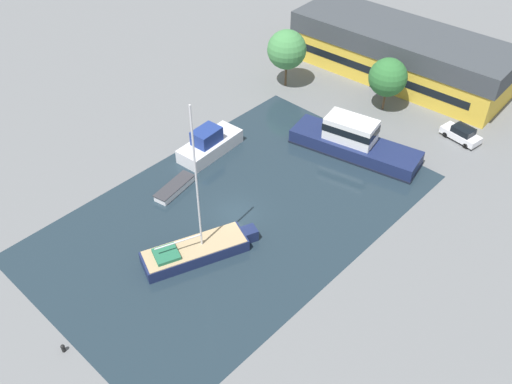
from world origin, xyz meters
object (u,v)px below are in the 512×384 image
at_px(parked_car, 461,134).
at_px(warehouse_building, 401,53).
at_px(motor_cruiser, 353,141).
at_px(cabin_boat, 209,144).
at_px(small_dinghy, 175,188).
at_px(quay_tree_near_building, 388,77).
at_px(sailboat_moored, 197,250).
at_px(quay_tree_by_water, 287,50).

bearing_deg(parked_car, warehouse_building, 68.34).
relative_size(motor_cruiser, cabin_boat, 1.91).
bearing_deg(small_dinghy, warehouse_building, 73.74).
bearing_deg(parked_car, motor_cruiser, 152.14).
distance_m(warehouse_building, quay_tree_near_building, 8.19).
height_order(warehouse_building, sailboat_moored, sailboat_moored).
xyz_separation_m(quay_tree_near_building, cabin_boat, (-8.30, -19.20, -2.97)).
bearing_deg(quay_tree_near_building, small_dinghy, -103.67).
distance_m(quay_tree_near_building, motor_cruiser, 9.84).
bearing_deg(quay_tree_near_building, warehouse_building, 111.49).
relative_size(quay_tree_near_building, motor_cruiser, 0.44).
height_order(parked_car, sailboat_moored, sailboat_moored).
bearing_deg(quay_tree_near_building, quay_tree_by_water, -162.64).
bearing_deg(quay_tree_by_water, motor_cruiser, -21.76).
xyz_separation_m(quay_tree_by_water, cabin_boat, (3.26, -15.59, -3.63)).
relative_size(parked_car, cabin_boat, 0.60).
relative_size(sailboat_moored, small_dinghy, 3.05).
height_order(quay_tree_by_water, cabin_boat, quay_tree_by_water).
distance_m(sailboat_moored, cabin_boat, 14.49).
xyz_separation_m(warehouse_building, cabin_boat, (-5.32, -26.77, -2.05)).
height_order(quay_tree_by_water, motor_cruiser, quay_tree_by_water).
bearing_deg(small_dinghy, quay_tree_near_building, 65.68).
bearing_deg(quay_tree_by_water, parked_car, 10.90).
distance_m(quay_tree_by_water, cabin_boat, 16.33).
distance_m(warehouse_building, small_dinghy, 33.52).
bearing_deg(small_dinghy, sailboat_moored, -38.91).
xyz_separation_m(warehouse_building, small_dinghy, (-3.27, -33.25, -2.75)).
relative_size(parked_car, small_dinghy, 0.91).
height_order(quay_tree_by_water, sailboat_moored, sailboat_moored).
bearing_deg(sailboat_moored, parked_car, 97.11).
distance_m(warehouse_building, cabin_boat, 27.37).
bearing_deg(quay_tree_near_building, parked_car, 2.58).
relative_size(parked_car, sailboat_moored, 0.30).
bearing_deg(warehouse_building, small_dinghy, -98.91).
height_order(quay_tree_near_building, parked_car, quay_tree_near_building).
bearing_deg(small_dinghy, motor_cruiser, 51.79).
bearing_deg(quay_tree_by_water, sailboat_moored, -63.51).
bearing_deg(small_dinghy, quay_tree_by_water, 92.89).
height_order(quay_tree_near_building, sailboat_moored, sailboat_moored).
bearing_deg(cabin_boat, warehouse_building, 74.47).
height_order(warehouse_building, motor_cruiser, warehouse_building).
height_order(motor_cruiser, small_dinghy, motor_cruiser).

